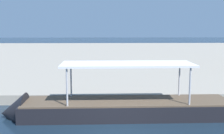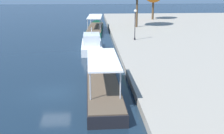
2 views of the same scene
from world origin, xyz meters
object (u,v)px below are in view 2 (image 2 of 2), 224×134
tour_boat_2 (102,86)px  lamp_post (135,20)px  motor_yacht_1 (92,45)px  tour_boat_0 (95,29)px

tour_boat_2 → lamp_post: lamp_post is taller
motor_yacht_1 → lamp_post: size_ratio=1.95×
lamp_post → motor_yacht_1: bearing=-62.6°
tour_boat_0 → motor_yacht_1: (17.18, -0.74, 0.34)m
tour_boat_0 → tour_boat_2: size_ratio=1.13×
tour_boat_0 → motor_yacht_1: motor_yacht_1 is taller
tour_boat_2 → lamp_post: bearing=-16.7°
motor_yacht_1 → lamp_post: bearing=-63.0°
motor_yacht_1 → tour_boat_2: (16.34, 0.91, -0.24)m
tour_boat_2 → lamp_post: size_ratio=2.93×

